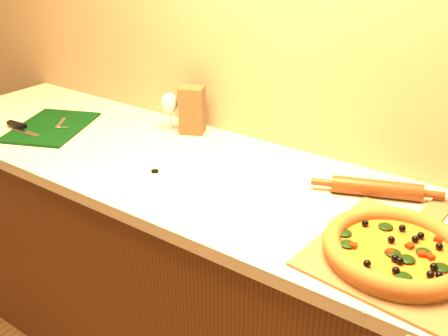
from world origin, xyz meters
TOP-DOWN VIEW (x-y plane):
  - cabinet at (0.00, 1.43)m, footprint 2.80×0.65m
  - countertop at (0.00, 1.43)m, footprint 2.84×0.68m
  - pizza_peel at (0.51, 1.34)m, footprint 0.41×0.58m
  - pizza at (0.51, 1.30)m, footprint 0.35×0.35m
  - cutting_board at (-0.89, 1.37)m, footprint 0.38×0.43m
  - bottle_cap at (-0.29, 1.32)m, footprint 0.03×0.03m
  - rolling_pin at (0.36, 1.58)m, footprint 0.36×0.16m
  - wine_glass at (-0.48, 1.62)m, footprint 0.06×0.06m
  - paper_bag at (-0.40, 1.66)m, footprint 0.11×0.10m
  - dark_jar at (-0.42, 1.67)m, footprint 0.09×0.09m

SIDE VIEW (x-z plane):
  - cabinet at x=0.00m, z-range 0.00..0.86m
  - countertop at x=0.00m, z-range 0.86..0.90m
  - bottle_cap at x=-0.29m, z-range 0.90..0.91m
  - pizza_peel at x=0.51m, z-range 0.90..0.91m
  - cutting_board at x=-0.89m, z-range 0.89..0.92m
  - rolling_pin at x=0.36m, z-range 0.90..0.95m
  - pizza at x=0.51m, z-range 0.91..0.96m
  - dark_jar at x=-0.42m, z-range 0.90..1.05m
  - paper_bag at x=-0.40m, z-range 0.90..1.08m
  - wine_glass at x=-0.48m, z-range 0.93..1.09m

